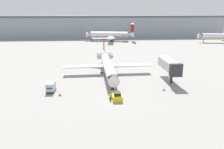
{
  "coord_description": "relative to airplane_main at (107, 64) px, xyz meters",
  "views": [
    {
      "loc": [
        -4.04,
        -44.11,
        19.16
      ],
      "look_at": [
        0.0,
        10.05,
        3.17
      ],
      "focal_mm": 35.0,
      "sensor_mm": 36.0,
      "label": 1
    }
  ],
  "objects": [
    {
      "name": "pushback_tug",
      "position": [
        1.01,
        -20.33,
        -2.44
      ],
      "size": [
        2.17,
        3.99,
        1.95
      ],
      "color": "yellow",
      "rests_on": "ground"
    },
    {
      "name": "ground_plane",
      "position": [
        0.56,
        -21.37,
        -3.18
      ],
      "size": [
        600.0,
        600.0,
        0.0
      ],
      "primitive_type": "plane",
      "color": "gray"
    },
    {
      "name": "airplane_main",
      "position": [
        0.0,
        0.0,
        0.0
      ],
      "size": [
        26.89,
        33.85,
        9.38
      ],
      "color": "white",
      "rests_on": "ground"
    },
    {
      "name": "worker_near_tug",
      "position": [
        -0.52,
        -20.83,
        -2.34
      ],
      "size": [
        0.4,
        0.24,
        1.62
      ],
      "color": "#232838",
      "rests_on": "ground"
    },
    {
      "name": "airplane_parked_far_left",
      "position": [
        6.19,
        76.55,
        0.89
      ],
      "size": [
        31.12,
        32.53,
        11.04
      ],
      "color": "silver",
      "rests_on": "ground"
    },
    {
      "name": "luggage_cart",
      "position": [
        -14.64,
        -14.32,
        -1.98
      ],
      "size": [
        1.88,
        3.3,
        2.4
      ],
      "color": "#232326",
      "rests_on": "ground"
    },
    {
      "name": "traffic_cone_left",
      "position": [
        -12.1,
        -17.2,
        -2.82
      ],
      "size": [
        0.63,
        0.63,
        0.75
      ],
      "color": "black",
      "rests_on": "ground"
    },
    {
      "name": "traffic_cone_right",
      "position": [
        13.22,
        -15.59,
        -2.88
      ],
      "size": [
        0.68,
        0.68,
        0.63
      ],
      "color": "black",
      "rests_on": "ground"
    },
    {
      "name": "jet_bridge",
      "position": [
        16.82,
        -7.76,
        1.27
      ],
      "size": [
        3.2,
        12.66,
        6.19
      ],
      "color": "#2D2D33",
      "rests_on": "ground"
    },
    {
      "name": "terminal_building",
      "position": [
        0.56,
        98.63,
        4.6
      ],
      "size": [
        180.0,
        16.8,
        15.5
      ],
      "color": "#8C939E",
      "rests_on": "ground"
    }
  ]
}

